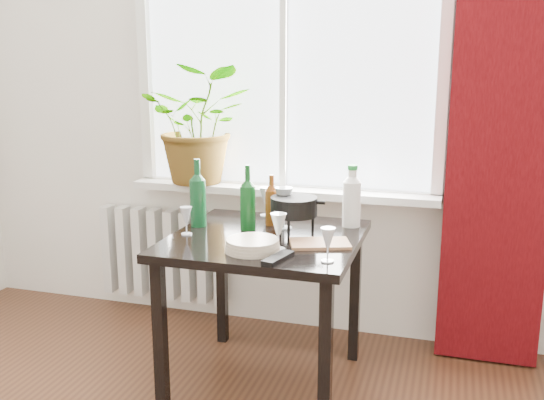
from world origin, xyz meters
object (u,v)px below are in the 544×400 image
(bottle_amber, at_px, (272,200))
(wineglass_front_left, at_px, (186,221))
(cleaning_bottle, at_px, (352,195))
(wineglass_far_right, at_px, (328,244))
(wine_bottle_right, at_px, (248,197))
(wineglass_front_right, at_px, (278,231))
(fondue_pot, at_px, (294,215))
(table, at_px, (266,255))
(tv_remote, at_px, (278,258))
(wineglass_back_center, at_px, (284,207))
(wine_bottle_left, at_px, (198,192))
(plate_stack, at_px, (252,245))
(wineglass_back_left, at_px, (266,201))
(radiator, at_px, (164,254))
(potted_plant, at_px, (201,124))
(cutting_board, at_px, (320,243))

(bottle_amber, xyz_separation_m, wineglass_front_left, (-0.32, -0.28, -0.06))
(cleaning_bottle, distance_m, wineglass_far_right, 0.57)
(wine_bottle_right, distance_m, wineglass_front_right, 0.36)
(cleaning_bottle, xyz_separation_m, fondue_pot, (-0.24, -0.19, -0.07))
(table, xyz_separation_m, tv_remote, (0.16, -0.32, 0.10))
(wineglass_back_center, relative_size, fondue_pot, 0.83)
(wine_bottle_left, xyz_separation_m, plate_stack, (0.38, -0.31, -0.14))
(wineglass_back_center, relative_size, wineglass_back_left, 1.34)
(radiator, xyz_separation_m, wineglass_back_left, (0.74, -0.28, 0.44))
(table, relative_size, wineglass_front_right, 5.26)
(potted_plant, relative_size, fondue_pot, 2.67)
(potted_plant, xyz_separation_m, cutting_board, (0.84, -0.67, -0.43))
(plate_stack, bearing_deg, cleaning_bottle, 57.32)
(wine_bottle_left, xyz_separation_m, wineglass_front_right, (0.48, -0.26, -0.09))
(radiator, relative_size, wineglass_far_right, 5.59)
(wine_bottle_right, xyz_separation_m, wineglass_far_right, (0.46, -0.37, -0.09))
(wineglass_front_right, distance_m, wineglass_back_center, 0.34)
(cleaning_bottle, relative_size, cutting_board, 1.20)
(wine_bottle_left, distance_m, wineglass_far_right, 0.80)
(cleaning_bottle, bearing_deg, wineglass_back_left, 171.02)
(wineglass_back_left, bearing_deg, wine_bottle_left, -132.36)
(wine_bottle_left, height_order, wineglass_back_center, wine_bottle_left)
(wineglass_back_left, bearing_deg, plate_stack, -77.86)
(wineglass_far_right, relative_size, fondue_pot, 0.57)
(radiator, distance_m, bottle_amber, 1.05)
(wineglass_front_right, relative_size, plate_stack, 0.68)
(table, bearing_deg, wineglass_front_left, -166.13)
(wineglass_front_right, bearing_deg, potted_plant, 131.10)
(fondue_pot, bearing_deg, table, -143.01)
(cleaning_bottle, xyz_separation_m, plate_stack, (-0.33, -0.52, -0.13))
(fondue_pot, relative_size, cutting_board, 0.98)
(wineglass_front_right, bearing_deg, cutting_board, 37.74)
(wine_bottle_left, xyz_separation_m, wineglass_front_left, (0.01, -0.16, -0.10))
(cleaning_bottle, distance_m, wineglass_front_right, 0.53)
(bottle_amber, bearing_deg, potted_plant, 143.24)
(table, xyz_separation_m, wineglass_front_left, (-0.35, -0.09, 0.16))
(wine_bottle_left, distance_m, cutting_board, 0.67)
(wineglass_front_left, bearing_deg, wineglass_front_right, -12.06)
(potted_plant, bearing_deg, cleaning_bottle, -19.05)
(plate_stack, xyz_separation_m, cutting_board, (0.25, 0.17, -0.02))
(table, relative_size, wine_bottle_right, 2.71)
(table, distance_m, plate_stack, 0.26)
(radiator, bearing_deg, cleaning_bottle, -16.28)
(potted_plant, relative_size, cutting_board, 2.61)
(potted_plant, xyz_separation_m, wine_bottle_right, (0.46, -0.51, -0.28))
(radiator, height_order, fondue_pot, fondue_pot)
(wineglass_front_left, xyz_separation_m, cutting_board, (0.62, 0.02, -0.06))
(bottle_amber, height_order, cutting_board, bottle_amber)
(wineglass_back_left, xyz_separation_m, tv_remote, (0.27, -0.68, -0.07))
(wine_bottle_right, height_order, plate_stack, wine_bottle_right)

